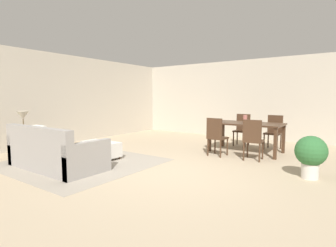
{
  "coord_description": "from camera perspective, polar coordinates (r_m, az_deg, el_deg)",
  "views": [
    {
      "loc": [
        2.76,
        -4.08,
        1.4
      ],
      "look_at": [
        -0.84,
        1.02,
        0.78
      ],
      "focal_mm": 28.09,
      "sensor_mm": 36.0,
      "label": 1
    }
  ],
  "objects": [
    {
      "name": "book_on_ottoman",
      "position": [
        6.18,
        -14.63,
        -3.83
      ],
      "size": [
        0.29,
        0.24,
        0.03
      ],
      "primitive_type": "cube",
      "rotation": [
        0.0,
        0.0,
        0.17
      ],
      "color": "#333338",
      "rests_on": "ottoman_table"
    },
    {
      "name": "dining_chair_far_right",
      "position": [
        7.74,
        21.99,
        -1.31
      ],
      "size": [
        0.42,
        0.42,
        0.92
      ],
      "color": "#422B1C",
      "rests_on": "ground_plane"
    },
    {
      "name": "couch",
      "position": [
        5.7,
        -23.35,
        -6.07
      ],
      "size": [
        2.07,
        0.96,
        0.86
      ],
      "color": "gray",
      "rests_on": "ground_plane"
    },
    {
      "name": "potted_plant",
      "position": [
        5.18,
        28.59,
        -5.73
      ],
      "size": [
        0.53,
        0.53,
        0.75
      ],
      "color": "beige",
      "rests_on": "ground_plane"
    },
    {
      "name": "dining_chair_near_left",
      "position": [
        6.37,
        10.4,
        -2.4
      ],
      "size": [
        0.43,
        0.43,
        0.92
      ],
      "color": "#422B1C",
      "rests_on": "ground_plane"
    },
    {
      "name": "dining_chair_far_left",
      "position": [
        8.0,
        15.8,
        -0.91
      ],
      "size": [
        0.42,
        0.42,
        0.92
      ],
      "color": "#422B1C",
      "rests_on": "ground_plane"
    },
    {
      "name": "wall_back",
      "position": [
        9.49,
        18.4,
        5.03
      ],
      "size": [
        9.0,
        0.12,
        2.7
      ],
      "primitive_type": "cube",
      "color": "#BCB2A0",
      "rests_on": "ground_plane"
    },
    {
      "name": "vase_centerpiece",
      "position": [
        7.03,
        16.38,
        0.97
      ],
      "size": [
        0.11,
        0.11,
        0.19
      ],
      "primitive_type": "cylinder",
      "color": "#B26659",
      "rests_on": "dining_table"
    },
    {
      "name": "table_lamp",
      "position": [
        6.82,
        -28.96,
        1.4
      ],
      "size": [
        0.26,
        0.26,
        0.53
      ],
      "color": "brown",
      "rests_on": "side_table"
    },
    {
      "name": "dining_chair_near_right",
      "position": [
        6.11,
        17.93,
        -2.92
      ],
      "size": [
        0.43,
        0.43,
        0.92
      ],
      "color": "#422B1C",
      "rests_on": "ground_plane"
    },
    {
      "name": "area_rug",
      "position": [
        6.05,
        -18.32,
        -7.99
      ],
      "size": [
        3.0,
        2.8,
        0.01
      ],
      "primitive_type": "cube",
      "color": "gray",
      "rests_on": "ground_plane"
    },
    {
      "name": "wall_left",
      "position": [
        8.58,
        -22.62,
        4.86
      ],
      "size": [
        0.12,
        11.0,
        2.7
      ],
      "primitive_type": "cube",
      "color": "#BCB2A0",
      "rests_on": "ground_plane"
    },
    {
      "name": "ottoman_table",
      "position": [
        6.3,
        -14.31,
        -5.31
      ],
      "size": [
        0.93,
        0.45,
        0.39
      ],
      "color": "silver",
      "rests_on": "ground_plane"
    },
    {
      "name": "ground_plane",
      "position": [
        5.12,
        1.12,
        -10.24
      ],
      "size": [
        10.8,
        10.8,
        0.0
      ],
      "primitive_type": "plane",
      "color": "tan"
    },
    {
      "name": "dining_table",
      "position": [
        7.01,
        16.63,
        -0.54
      ],
      "size": [
        1.76,
        0.97,
        0.76
      ],
      "color": "#422B1C",
      "rests_on": "ground_plane"
    },
    {
      "name": "side_table",
      "position": [
        6.87,
        -28.75,
        -3.02
      ],
      "size": [
        0.4,
        0.4,
        0.57
      ],
      "color": "brown",
      "rests_on": "ground_plane"
    }
  ]
}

